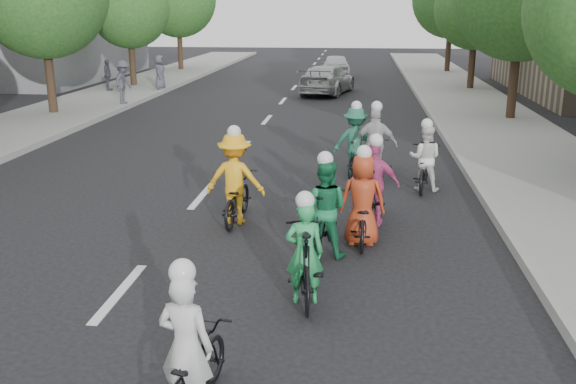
% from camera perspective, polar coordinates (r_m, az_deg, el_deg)
% --- Properties ---
extents(ground, '(120.00, 120.00, 0.00)m').
position_cam_1_polar(ground, '(9.65, -14.75, -8.66)').
color(ground, black).
rests_on(ground, ground).
extents(curb_left, '(0.18, 80.00, 0.18)m').
position_cam_1_polar(curb_left, '(20.80, -20.73, 4.30)').
color(curb_left, '#999993').
rests_on(curb_left, ground).
extents(sidewalk_right, '(4.00, 80.00, 0.15)m').
position_cam_1_polar(sidewalk_right, '(19.13, 20.28, 3.35)').
color(sidewalk_right, gray).
rests_on(sidewalk_right, ground).
extents(curb_right, '(0.18, 80.00, 0.18)m').
position_cam_1_polar(curb_right, '(18.75, 14.49, 3.64)').
color(curb_right, '#999993').
rests_on(curb_right, ground).
extents(bldg_sw, '(10.00, 14.00, 8.00)m').
position_cam_1_polar(bldg_sw, '(41.00, -22.64, 14.91)').
color(bldg_sw, slate).
rests_on(bldg_sw, ground).
extents(tree_l_4, '(4.00, 4.00, 5.97)m').
position_cam_1_polar(tree_l_4, '(34.16, -13.96, 15.60)').
color(tree_l_4, black).
rests_on(tree_l_4, ground).
extents(tree_r_2, '(4.00, 4.00, 5.97)m').
position_cam_1_polar(tree_r_2, '(33.20, 16.38, 15.43)').
color(tree_r_2, black).
rests_on(tree_r_2, ground).
extents(cyclist_0, '(0.85, 1.70, 1.69)m').
position_cam_1_polar(cyclist_0, '(6.66, -8.81, -14.91)').
color(cyclist_0, black).
rests_on(cyclist_0, ground).
extents(cyclist_1, '(0.88, 1.86, 1.76)m').
position_cam_1_polar(cyclist_1, '(10.57, 3.26, -2.09)').
color(cyclist_1, black).
rests_on(cyclist_1, ground).
extents(cyclist_2, '(1.15, 1.78, 1.88)m').
position_cam_1_polar(cyclist_2, '(12.14, -4.67, 0.45)').
color(cyclist_2, black).
rests_on(cyclist_2, ground).
extents(cyclist_3, '(1.00, 1.94, 1.75)m').
position_cam_1_polar(cyclist_3, '(12.12, 7.66, 0.13)').
color(cyclist_3, black).
rests_on(cyclist_3, ground).
extents(cyclist_4, '(0.78, 1.70, 1.75)m').
position_cam_1_polar(cyclist_4, '(11.13, 6.61, -1.55)').
color(cyclist_4, black).
rests_on(cyclist_4, ground).
extents(cyclist_5, '(0.74, 1.86, 1.61)m').
position_cam_1_polar(cyclist_5, '(8.92, 1.52, -6.03)').
color(cyclist_5, black).
rests_on(cyclist_5, ground).
extents(cyclist_6, '(0.92, 1.87, 1.62)m').
position_cam_1_polar(cyclist_6, '(14.71, 12.02, 2.43)').
color(cyclist_6, black).
rests_on(cyclist_6, ground).
extents(cyclist_7, '(1.19, 1.55, 1.84)m').
position_cam_1_polar(cyclist_7, '(15.62, 6.01, 4.03)').
color(cyclist_7, black).
rests_on(cyclist_7, ground).
extents(cyclist_8, '(1.05, 1.76, 1.90)m').
position_cam_1_polar(cyclist_8, '(15.25, 7.74, 3.41)').
color(cyclist_8, black).
rests_on(cyclist_8, ground).
extents(follow_car_lead, '(2.80, 4.94, 1.35)m').
position_cam_1_polar(follow_car_lead, '(31.05, 3.49, 9.94)').
color(follow_car_lead, '#B1B2B6').
rests_on(follow_car_lead, ground).
extents(follow_car_trail, '(1.79, 4.12, 1.38)m').
position_cam_1_polar(follow_car_trail, '(38.46, 4.28, 11.12)').
color(follow_car_trail, white).
rests_on(follow_car_trail, ground).
extents(spectator_0, '(0.75, 1.19, 1.76)m').
position_cam_1_polar(spectator_0, '(27.53, -14.44, 9.44)').
color(spectator_0, '#474953').
rests_on(spectator_0, sidewalk_left).
extents(spectator_1, '(0.49, 0.92, 1.48)m').
position_cam_1_polar(spectator_1, '(32.21, -15.74, 9.99)').
color(spectator_1, '#484753').
rests_on(spectator_1, sidewalk_left).
extents(spectator_2, '(0.56, 0.82, 1.63)m').
position_cam_1_polar(spectator_2, '(32.20, -11.33, 10.40)').
color(spectator_2, '#4A4A56').
rests_on(spectator_2, sidewalk_left).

